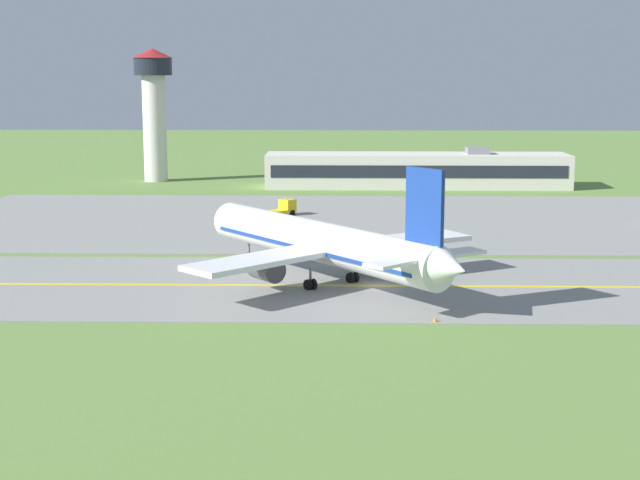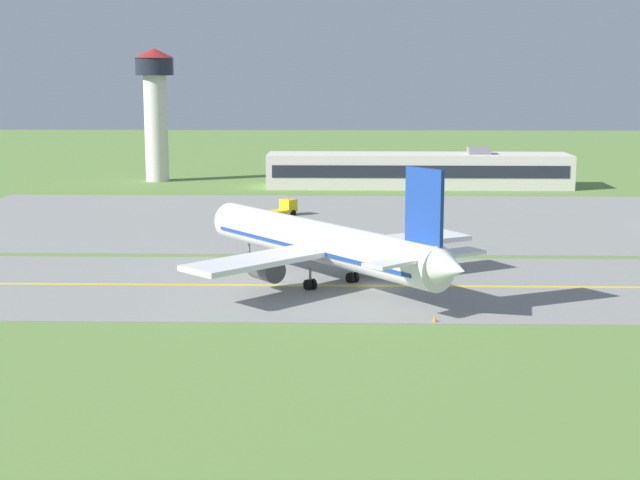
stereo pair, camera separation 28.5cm
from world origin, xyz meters
name	(u,v)px [view 2 (the right image)]	position (x,y,z in m)	size (l,w,h in m)	color
ground_plane	(377,287)	(0.00, 0.00, 0.00)	(500.00, 500.00, 0.00)	olive
taxiway_strip	(377,286)	(0.00, 0.00, 0.05)	(240.00, 28.00, 0.10)	gray
apron_pad	(438,220)	(10.00, 42.00, 0.05)	(140.00, 52.00, 0.10)	gray
taxiway_centreline	(377,286)	(0.00, 0.00, 0.11)	(220.00, 0.60, 0.01)	yellow
airplane_lead	(322,243)	(-5.36, 1.16, 4.13)	(29.27, 33.40, 12.70)	white
service_truck_baggage	(282,208)	(-12.20, 45.37, 1.18)	(5.79, 6.14, 2.59)	yellow
terminal_building	(418,170)	(10.25, 81.29, 3.06)	(54.59, 10.17, 7.28)	beige
control_tower	(155,101)	(-39.09, 89.93, 15.18)	(7.60, 7.60, 25.04)	silver
traffic_cone_near_edge	(435,319)	(4.40, -13.33, 0.30)	(0.44, 0.44, 0.60)	orange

